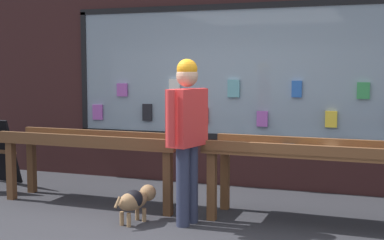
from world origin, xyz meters
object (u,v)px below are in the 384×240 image
display_table_right (316,158)px  person_browsing (187,128)px  small_dog (136,200)px  display_table_left (93,148)px

display_table_right → person_browsing: size_ratio=1.35×
display_table_right → small_dog: (-1.81, -0.59, -0.45)m
person_browsing → display_table_left: bearing=85.0°
display_table_right → person_browsing: bearing=-160.0°
display_table_left → display_table_right: (2.64, 0.00, 0.02)m
display_table_left → small_dog: 1.11m
display_table_left → display_table_right: display_table_right is taller
display_table_left → display_table_right: bearing=0.0°
small_dog → display_table_right: bearing=-55.7°
display_table_right → person_browsing: person_browsing is taller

